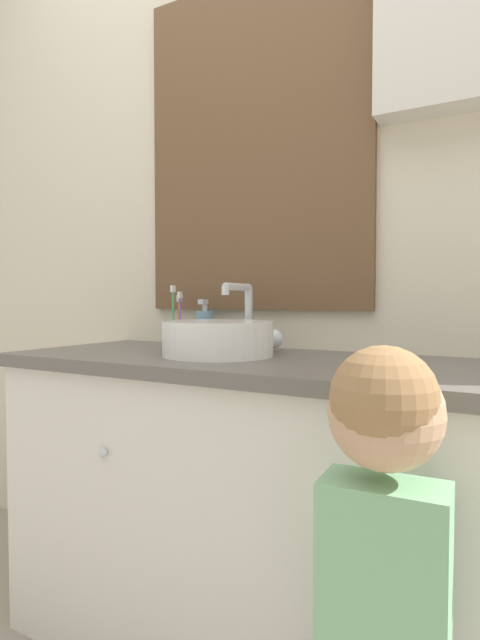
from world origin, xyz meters
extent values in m
cube|color=beige|center=(0.00, 0.63, 1.25)|extent=(3.20, 0.06, 2.50)
cube|color=brown|center=(-0.19, 0.59, 1.45)|extent=(0.78, 0.02, 1.05)
cube|color=#B2C1CC|center=(-0.19, 0.58, 1.45)|extent=(0.72, 0.01, 0.99)
cube|color=silver|center=(0.00, 0.33, 0.38)|extent=(1.43, 0.50, 0.77)
cube|color=#605B56|center=(0.00, 0.33, 0.79)|extent=(1.47, 0.54, 0.03)
sphere|color=silver|center=(-0.33, 0.07, 0.58)|extent=(0.02, 0.02, 0.02)
sphere|color=silver|center=(0.33, 0.07, 0.58)|extent=(0.02, 0.02, 0.02)
cylinder|color=white|center=(-0.15, 0.32, 0.85)|extent=(0.30, 0.30, 0.09)
cylinder|color=silver|center=(-0.15, 0.32, 0.89)|extent=(0.25, 0.25, 0.01)
cylinder|color=silver|center=(-0.15, 0.49, 0.90)|extent=(0.02, 0.02, 0.19)
cylinder|color=silver|center=(-0.15, 0.42, 0.99)|extent=(0.02, 0.14, 0.02)
cylinder|color=silver|center=(-0.15, 0.36, 0.98)|extent=(0.02, 0.02, 0.02)
sphere|color=white|center=(-0.07, 0.49, 0.84)|extent=(0.06, 0.06, 0.06)
cylinder|color=silver|center=(-0.42, 0.50, 0.84)|extent=(0.07, 0.07, 0.07)
cylinder|color=#8E56B7|center=(-0.41, 0.50, 0.90)|extent=(0.01, 0.01, 0.17)
cube|color=white|center=(-0.41, 0.50, 0.97)|extent=(0.01, 0.02, 0.02)
cylinder|color=orange|center=(-0.43, 0.52, 0.89)|extent=(0.01, 0.01, 0.15)
cube|color=white|center=(-0.43, 0.52, 0.96)|extent=(0.01, 0.02, 0.02)
cylinder|color=#47B26B|center=(-0.43, 0.49, 0.91)|extent=(0.01, 0.01, 0.19)
cube|color=white|center=(-0.43, 0.49, 0.99)|extent=(0.01, 0.02, 0.02)
cylinder|color=#6B93B2|center=(-0.33, 0.53, 0.86)|extent=(0.06, 0.06, 0.12)
cylinder|color=silver|center=(-0.33, 0.53, 0.93)|extent=(0.02, 0.02, 0.02)
cube|color=silver|center=(-0.33, 0.52, 0.95)|extent=(0.02, 0.03, 0.02)
cube|color=#7FBC89|center=(0.39, -0.09, 0.51)|extent=(0.19, 0.11, 0.35)
sphere|color=tan|center=(0.39, -0.09, 0.79)|extent=(0.17, 0.17, 0.17)
sphere|color=#997047|center=(0.39, -0.10, 0.81)|extent=(0.16, 0.16, 0.16)
cylinder|color=#7FBC89|center=(0.45, 0.10, 0.62)|extent=(0.05, 0.27, 0.04)
cylinder|color=#E5CC4C|center=(0.44, 0.23, 0.66)|extent=(0.01, 0.05, 0.12)
camera|label=1|loc=(0.56, -0.82, 0.95)|focal=28.00mm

